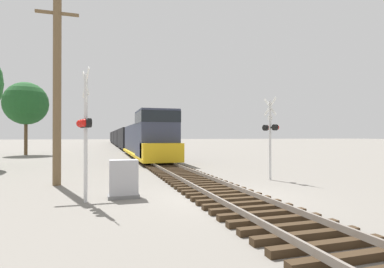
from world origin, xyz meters
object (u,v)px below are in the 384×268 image
at_px(freight_train, 123,138).
at_px(relay_cabinet, 124,179).
at_px(utility_pole, 57,90).
at_px(crossing_signal_near, 85,126).
at_px(crossing_signal_far, 270,132).
at_px(tree_mid_background, 26,104).

xyz_separation_m(freight_train, relay_cabinet, (-3.40, -52.56, -1.15)).
bearing_deg(utility_pole, freight_train, 82.97).
height_order(crossing_signal_near, utility_pole, utility_pole).
bearing_deg(utility_pole, relay_cabinet, -53.73).
bearing_deg(crossing_signal_far, crossing_signal_near, 98.11).
relative_size(crossing_signal_near, utility_pole, 0.53).
relative_size(utility_pole, tree_mid_background, 0.98).
bearing_deg(tree_mid_background, crossing_signal_near, -74.41).
bearing_deg(relay_cabinet, tree_mid_background, 108.21).
xyz_separation_m(relay_cabinet, tree_mid_background, (-9.13, 27.74, 5.27)).
height_order(freight_train, crossing_signal_far, freight_train).
xyz_separation_m(crossing_signal_far, relay_cabinet, (-7.29, -2.29, -1.75)).
bearing_deg(utility_pole, crossing_signal_near, -71.10).
bearing_deg(freight_train, crossing_signal_far, -85.57).
xyz_separation_m(freight_train, crossing_signal_far, (3.89, -50.27, 0.59)).
bearing_deg(crossing_signal_near, tree_mid_background, -179.43).
height_order(utility_pole, tree_mid_background, tree_mid_background).
bearing_deg(crossing_signal_far, freight_train, -4.82).
relative_size(freight_train, tree_mid_background, 10.51).
height_order(crossing_signal_far, utility_pole, utility_pole).
height_order(crossing_signal_near, relay_cabinet, crossing_signal_near).
distance_m(freight_train, tree_mid_background, 28.10).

